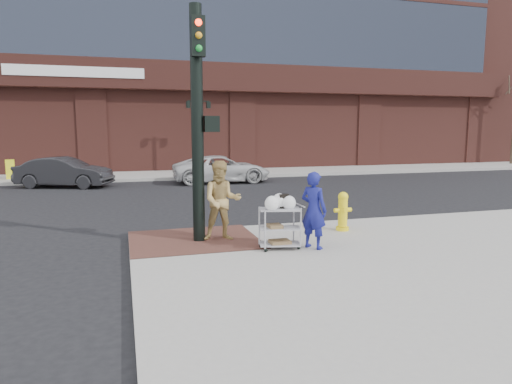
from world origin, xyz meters
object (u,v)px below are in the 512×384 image
object	(u,v)px
sedan_dark	(64,172)
minivan_white	(222,169)
pedestrian_tan	(222,201)
fire_hydrant	(343,211)
woman_blue	(314,210)
lamp_post	(199,128)
utility_cart	(280,224)
traffic_signal_pole	(198,118)

from	to	relation	value
sedan_dark	minivan_white	xyz separation A→B (m)	(7.07, -0.18, -0.02)
pedestrian_tan	fire_hydrant	xyz separation A→B (m)	(3.00, 0.12, -0.40)
woman_blue	pedestrian_tan	distance (m)	2.05
woman_blue	sedan_dark	distance (m)	14.55
pedestrian_tan	woman_blue	bearing A→B (deg)	-27.33
lamp_post	minivan_white	bearing A→B (deg)	-81.81
minivan_white	fire_hydrant	size ratio (longest dim) A/B	4.94
utility_cart	pedestrian_tan	bearing A→B (deg)	132.91
traffic_signal_pole	sedan_dark	xyz separation A→B (m)	(-4.09, 11.90, -2.16)
pedestrian_tan	utility_cart	xyz separation A→B (m)	(0.98, -1.06, -0.37)
sedan_dark	utility_cart	distance (m)	14.13
minivan_white	utility_cart	bearing A→B (deg)	173.99
pedestrian_tan	sedan_dark	size ratio (longest dim) A/B	0.43
sedan_dark	fire_hydrant	xyz separation A→B (m)	(7.57, -11.83, -0.04)
traffic_signal_pole	pedestrian_tan	size ratio (longest dim) A/B	2.84
pedestrian_tan	utility_cart	size ratio (longest dim) A/B	1.56
traffic_signal_pole	sedan_dark	bearing A→B (deg)	108.95
traffic_signal_pole	utility_cart	size ratio (longest dim) A/B	4.42
lamp_post	utility_cart	distance (m)	16.48
lamp_post	sedan_dark	world-z (taller)	lamp_post
traffic_signal_pole	pedestrian_tan	world-z (taller)	traffic_signal_pole
woman_blue	fire_hydrant	size ratio (longest dim) A/B	1.69
fire_hydrant	lamp_post	bearing A→B (deg)	93.79
traffic_signal_pole	utility_cart	bearing A→B (deg)	-37.10
woman_blue	minivan_white	distance (m)	13.00
traffic_signal_pole	utility_cart	world-z (taller)	traffic_signal_pole
woman_blue	fire_hydrant	world-z (taller)	woman_blue
woman_blue	fire_hydrant	bearing A→B (deg)	-80.02
traffic_signal_pole	fire_hydrant	distance (m)	4.12
pedestrian_tan	minivan_white	bearing A→B (deg)	86.66
pedestrian_tan	fire_hydrant	distance (m)	3.03
pedestrian_tan	sedan_dark	bearing A→B (deg)	119.59
lamp_post	fire_hydrant	xyz separation A→B (m)	(1.01, -15.16, -1.99)
pedestrian_tan	minivan_white	distance (m)	12.03
woman_blue	utility_cart	bearing A→B (deg)	42.87
minivan_white	sedan_dark	bearing A→B (deg)	89.29
sedan_dark	utility_cart	xyz separation A→B (m)	(5.54, -13.00, -0.01)
pedestrian_tan	sedan_dark	world-z (taller)	pedestrian_tan
lamp_post	fire_hydrant	distance (m)	15.32
sedan_dark	utility_cart	bearing A→B (deg)	-136.86
lamp_post	traffic_signal_pole	bearing A→B (deg)	-99.24
woman_blue	pedestrian_tan	world-z (taller)	pedestrian_tan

